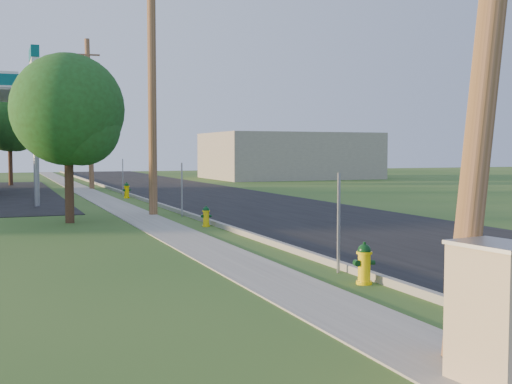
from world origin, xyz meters
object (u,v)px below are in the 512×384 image
at_px(tree_lot, 11,121).
at_px(hydrant_near, 364,264).
at_px(utility_pole_mid, 152,84).
at_px(tree_verge, 71,114).
at_px(utility_pole_far, 89,114).
at_px(hydrant_far, 127,190).
at_px(price_pylon, 34,81).
at_px(hydrant_mid, 206,216).
at_px(utility_cabinet, 496,314).

relative_size(tree_lot, hydrant_near, 9.02).
relative_size(utility_pole_mid, hydrant_near, 12.59).
bearing_deg(tree_verge, hydrant_near, -72.45).
bearing_deg(utility_pole_far, hydrant_near, -88.64).
distance_m(utility_pole_mid, hydrant_far, 10.19).
height_order(price_pylon, tree_verge, price_pylon).
relative_size(hydrant_mid, hydrant_far, 0.82).
bearing_deg(tree_lot, hydrant_far, -70.97).
relative_size(price_pylon, tree_lot, 0.98).
bearing_deg(price_pylon, utility_pole_mid, -54.66).
bearing_deg(hydrant_near, hydrant_mid, 90.08).
xyz_separation_m(price_pylon, tree_lot, (-0.68, 18.79, -0.91)).
xyz_separation_m(tree_verge, hydrant_mid, (3.87, -2.66, -3.33)).
height_order(utility_pole_far, hydrant_mid, utility_pole_far).
xyz_separation_m(price_pylon, tree_verge, (0.78, -7.16, -1.77)).
distance_m(tree_verge, hydrant_near, 13.28).
bearing_deg(price_pylon, hydrant_mid, -64.70).
bearing_deg(utility_pole_mid, price_pylon, 125.34).
bearing_deg(tree_verge, utility_pole_far, 80.98).
height_order(utility_pole_mid, utility_cabinet, utility_pole_mid).
height_order(hydrant_mid, hydrant_far, hydrant_far).
bearing_deg(tree_lot, utility_pole_far, -53.97).
xyz_separation_m(price_pylon, hydrant_far, (4.56, 3.60, -5.03)).
bearing_deg(hydrant_mid, utility_pole_mid, 99.77).
distance_m(utility_pole_mid, hydrant_mid, 6.37).
distance_m(utility_pole_far, utility_cabinet, 37.05).
xyz_separation_m(hydrant_far, utility_cabinet, (-1.33, -27.92, 0.35)).
relative_size(hydrant_near, utility_cabinet, 0.52).
bearing_deg(utility_pole_mid, hydrant_mid, -80.23).
relative_size(price_pylon, hydrant_near, 8.80).
xyz_separation_m(utility_pole_far, hydrant_mid, (0.74, -22.32, -4.47)).
xyz_separation_m(utility_pole_far, tree_verge, (-3.12, -19.66, -1.14)).
xyz_separation_m(utility_pole_far, tree_lot, (-4.58, 6.29, -0.28)).
xyz_separation_m(utility_pole_mid, hydrant_far, (0.66, 9.10, -4.55)).
bearing_deg(utility_pole_mid, utility_cabinet, -92.04).
distance_m(tree_lot, hydrant_near, 38.81).
height_order(hydrant_near, hydrant_far, hydrant_far).
relative_size(utility_pole_far, price_pylon, 1.39).
bearing_deg(tree_lot, price_pylon, -87.94).
xyz_separation_m(tree_lot, hydrant_far, (5.24, -15.19, -4.12)).
xyz_separation_m(utility_pole_mid, utility_cabinet, (-0.67, -18.82, -4.20)).
distance_m(tree_verge, hydrant_mid, 5.76).
relative_size(price_pylon, tree_verge, 1.20).
relative_size(utility_pole_far, utility_cabinet, 6.35).
xyz_separation_m(tree_lot, hydrant_mid, (5.32, -28.61, -4.19)).
height_order(tree_lot, hydrant_near, tree_lot).
bearing_deg(utility_cabinet, utility_pole_mid, 87.96).
distance_m(hydrant_near, hydrant_mid, 9.61).
distance_m(hydrant_far, utility_cabinet, 27.96).
distance_m(utility_pole_mid, hydrant_near, 14.68).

